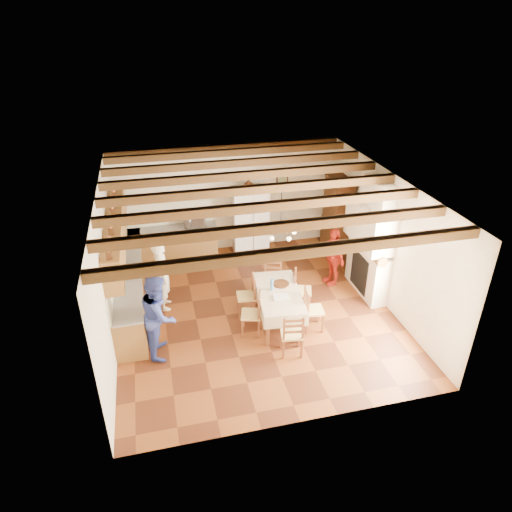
# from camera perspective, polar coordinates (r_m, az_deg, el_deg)

# --- Properties ---
(floor) EXTENTS (6.00, 6.50, 0.02)m
(floor) POSITION_cam_1_polar(r_m,az_deg,el_deg) (10.43, -0.15, -6.92)
(floor) COLOR #482010
(floor) RESTS_ON ground
(ceiling) EXTENTS (6.00, 6.50, 0.02)m
(ceiling) POSITION_cam_1_polar(r_m,az_deg,el_deg) (9.02, -0.17, 8.90)
(ceiling) COLOR white
(ceiling) RESTS_ON ground
(wall_back) EXTENTS (6.00, 0.02, 3.00)m
(wall_back) POSITION_cam_1_polar(r_m,az_deg,el_deg) (12.54, -3.65, 7.25)
(wall_back) COLOR beige
(wall_back) RESTS_ON ground
(wall_front) EXTENTS (6.00, 0.02, 3.00)m
(wall_front) POSITION_cam_1_polar(r_m,az_deg,el_deg) (7.04, 6.16, -11.84)
(wall_front) COLOR beige
(wall_front) RESTS_ON ground
(wall_left) EXTENTS (0.02, 6.50, 3.00)m
(wall_left) POSITION_cam_1_polar(r_m,az_deg,el_deg) (9.49, -18.14, -1.62)
(wall_left) COLOR beige
(wall_left) RESTS_ON ground
(wall_right) EXTENTS (0.02, 6.50, 3.00)m
(wall_right) POSITION_cam_1_polar(r_m,az_deg,el_deg) (10.66, 15.78, 2.19)
(wall_right) COLOR beige
(wall_right) RESTS_ON ground
(ceiling_beams) EXTENTS (6.00, 6.30, 0.16)m
(ceiling_beams) POSITION_cam_1_polar(r_m,az_deg,el_deg) (9.05, -0.17, 8.31)
(ceiling_beams) COLOR #392612
(ceiling_beams) RESTS_ON ground
(lower_cabinets_left) EXTENTS (0.60, 4.30, 0.86)m
(lower_cabinets_left) POSITION_cam_1_polar(r_m,az_deg,el_deg) (10.90, -15.45, -3.61)
(lower_cabinets_left) COLOR brown
(lower_cabinets_left) RESTS_ON ground
(lower_cabinets_back) EXTENTS (2.30, 0.60, 0.86)m
(lower_cabinets_back) POSITION_cam_1_polar(r_m,az_deg,el_deg) (12.55, -10.23, 1.48)
(lower_cabinets_back) COLOR brown
(lower_cabinets_back) RESTS_ON ground
(countertop_left) EXTENTS (0.62, 4.30, 0.04)m
(countertop_left) POSITION_cam_1_polar(r_m,az_deg,el_deg) (10.67, -15.76, -1.56)
(countertop_left) COLOR slate
(countertop_left) RESTS_ON lower_cabinets_left
(countertop_back) EXTENTS (2.34, 0.62, 0.04)m
(countertop_back) POSITION_cam_1_polar(r_m,az_deg,el_deg) (12.35, -10.40, 3.34)
(countertop_back) COLOR slate
(countertop_back) RESTS_ON lower_cabinets_back
(backsplash_left) EXTENTS (0.03, 4.30, 0.60)m
(backsplash_left) POSITION_cam_1_polar(r_m,az_deg,el_deg) (10.55, -17.52, -0.23)
(backsplash_left) COLOR beige
(backsplash_left) RESTS_ON ground
(backsplash_back) EXTENTS (2.30, 0.03, 0.60)m
(backsplash_back) POSITION_cam_1_polar(r_m,az_deg,el_deg) (12.48, -10.63, 5.21)
(backsplash_back) COLOR beige
(backsplash_back) RESTS_ON ground
(upper_cabinets) EXTENTS (0.35, 4.20, 0.70)m
(upper_cabinets) POSITION_cam_1_polar(r_m,az_deg,el_deg) (10.25, -17.16, 3.06)
(upper_cabinets) COLOR brown
(upper_cabinets) RESTS_ON ground
(fireplace) EXTENTS (0.56, 1.60, 2.80)m
(fireplace) POSITION_cam_1_polar(r_m,az_deg,el_deg) (10.73, 13.86, 2.03)
(fireplace) COLOR beige
(fireplace) RESTS_ON ground
(wall_picture) EXTENTS (0.34, 0.03, 0.42)m
(wall_picture) POSITION_cam_1_polar(r_m,az_deg,el_deg) (12.73, 3.29, 9.27)
(wall_picture) COLOR black
(wall_picture) RESTS_ON ground
(refrigerator) EXTENTS (0.99, 0.84, 1.86)m
(refrigerator) POSITION_cam_1_polar(r_m,az_deg,el_deg) (12.47, -0.73, 4.35)
(refrigerator) COLOR white
(refrigerator) RESTS_ON floor
(hutch) EXTENTS (0.64, 1.27, 2.23)m
(hutch) POSITION_cam_1_polar(r_m,az_deg,el_deg) (12.40, 10.05, 4.66)
(hutch) COLOR #39220C
(hutch) RESTS_ON floor
(dining_table) EXTENTS (1.06, 1.82, 0.76)m
(dining_table) POSITION_cam_1_polar(r_m,az_deg,el_deg) (9.75, 2.88, -4.89)
(dining_table) COLOR silver
(dining_table) RESTS_ON floor
(chandelier) EXTENTS (0.47, 0.47, 0.03)m
(chandelier) POSITION_cam_1_polar(r_m,az_deg,el_deg) (8.98, 3.12, 3.52)
(chandelier) COLOR black
(chandelier) RESTS_ON ground
(chair_left_near) EXTENTS (0.50, 0.51, 0.96)m
(chair_left_near) POSITION_cam_1_polar(r_m,az_deg,el_deg) (9.52, -0.63, -7.20)
(chair_left_near) COLOR brown
(chair_left_near) RESTS_ON floor
(chair_left_far) EXTENTS (0.44, 0.46, 0.96)m
(chair_left_far) POSITION_cam_1_polar(r_m,az_deg,el_deg) (10.09, -1.25, -4.94)
(chair_left_far) COLOR brown
(chair_left_far) RESTS_ON floor
(chair_right_near) EXTENTS (0.45, 0.47, 0.96)m
(chair_right_near) POSITION_cam_1_polar(r_m,az_deg,el_deg) (9.72, 7.24, -6.62)
(chair_right_near) COLOR brown
(chair_right_near) RESTS_ON floor
(chair_right_far) EXTENTS (0.51, 0.53, 0.96)m
(chair_right_far) POSITION_cam_1_polar(r_m,az_deg,el_deg) (10.32, 5.82, -4.25)
(chair_right_far) COLOR brown
(chair_right_far) RESTS_ON floor
(chair_end_near) EXTENTS (0.48, 0.46, 0.96)m
(chair_end_near) POSITION_cam_1_polar(r_m,az_deg,el_deg) (9.03, 4.49, -9.59)
(chair_end_near) COLOR brown
(chair_end_near) RESTS_ON floor
(chair_end_far) EXTENTS (0.53, 0.51, 0.96)m
(chair_end_far) POSITION_cam_1_polar(r_m,az_deg,el_deg) (10.75, 2.09, -2.65)
(chair_end_far) COLOR brown
(chair_end_far) RESTS_ON floor
(person_man) EXTENTS (0.42, 0.63, 1.70)m
(person_man) POSITION_cam_1_polar(r_m,az_deg,el_deg) (10.33, -11.59, -2.29)
(person_man) COLOR white
(person_man) RESTS_ON floor
(person_woman_blue) EXTENTS (0.77, 0.93, 1.74)m
(person_woman_blue) POSITION_cam_1_polar(r_m,az_deg,el_deg) (9.01, -12.01, -7.23)
(person_woman_blue) COLOR #303E91
(person_woman_blue) RESTS_ON floor
(person_woman_red) EXTENTS (0.49, 0.92, 1.48)m
(person_woman_red) POSITION_cam_1_polar(r_m,az_deg,el_deg) (11.24, 9.60, -0.04)
(person_woman_red) COLOR #A82015
(person_woman_red) RESTS_ON floor
(microwave) EXTENTS (0.57, 0.40, 0.31)m
(microwave) POSITION_cam_1_polar(r_m,az_deg,el_deg) (12.32, -7.64, 4.39)
(microwave) COLOR silver
(microwave) RESTS_ON countertop_back
(fridge_vase) EXTENTS (0.34, 0.34, 0.29)m
(fridge_vase) POSITION_cam_1_polar(r_m,az_deg,el_deg) (12.06, -0.95, 8.99)
(fridge_vase) COLOR #39220C
(fridge_vase) RESTS_ON refrigerator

